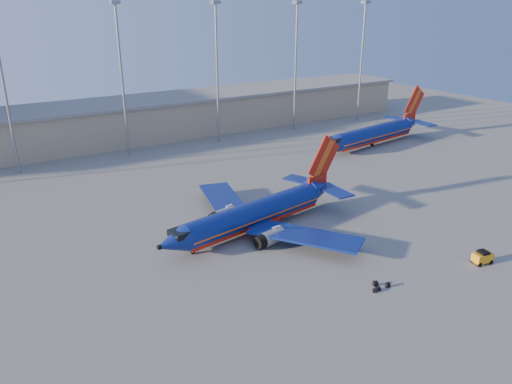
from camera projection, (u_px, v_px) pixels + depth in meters
ground at (283, 237)px, 64.23m from camera, size 220.00×220.00×0.00m
terminal_building at (175, 115)px, 113.64m from camera, size 122.00×16.00×8.50m
light_mast_row at (171, 61)px, 96.93m from camera, size 101.60×1.60×28.65m
aircraft_main at (258, 213)px, 65.83m from camera, size 31.24×29.79×10.65m
aircraft_second at (375, 133)px, 104.71m from camera, size 32.90×12.73×11.19m
baggage_tug at (482, 257)px, 57.54m from camera, size 2.42×1.72×1.59m
luggage_pile at (379, 286)px, 52.74m from camera, size 2.40×1.46×0.50m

